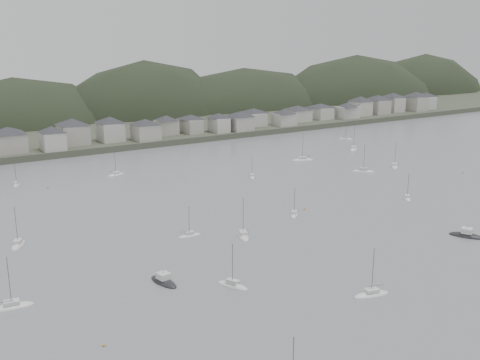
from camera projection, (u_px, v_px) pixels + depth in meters
ground at (415, 274)px, 128.44m from camera, size 900.00×900.00×0.00m
far_shore_land at (61, 116)px, 369.17m from camera, size 900.00×250.00×3.00m
forested_ridge at (81, 141)px, 353.95m from camera, size 851.55×103.94×102.57m
waterfront_town at (211, 121)px, 302.41m from camera, size 451.48×28.46×12.92m
sailboat_lead at (346, 139)px, 296.45m from camera, size 6.15×7.33×10.04m
moored_fleet at (266, 215)px, 169.88m from camera, size 260.10×158.97×13.32m
motor_launch_near at (467, 236)px, 152.38m from camera, size 7.24×9.64×4.17m
motor_launch_far at (164, 281)px, 123.90m from camera, size 4.65×9.06×4.05m
mooring_buoys at (308, 204)px, 181.34m from camera, size 165.24×141.15×0.70m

